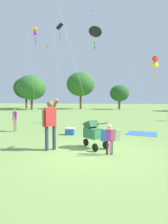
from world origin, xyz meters
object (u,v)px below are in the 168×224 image
object	(u,v)px
child_with_butterfly_kite	(110,137)
picnic_blanket	(142,133)
stroller	(93,132)
kite_green_novelty	(155,62)
kite_adult_black	(95,33)
person_adult_flyer	(50,120)
kite_orange_delta	(59,31)
cooler_box	(70,131)
person_sitting_far	(15,118)
person_kid_running	(51,112)
kite_blue_high	(35,32)

from	to	relation	value
child_with_butterfly_kite	picnic_blanket	xyz separation A→B (m)	(1.49, 4.01, -0.58)
stroller	kite_green_novelty	size ratio (longest dim) A/B	0.22
kite_adult_black	person_adult_flyer	bearing A→B (deg)	-107.47
person_adult_flyer	kite_orange_delta	world-z (taller)	kite_orange_delta
picnic_blanket	cooler_box	distance (m)	3.74
stroller	kite_adult_black	world-z (taller)	kite_adult_black
person_sitting_far	cooler_box	xyz separation A→B (m)	(3.25, -0.42, -0.56)
child_with_butterfly_kite	person_sitting_far	world-z (taller)	person_sitting_far
kite_green_novelty	person_kid_running	bearing A→B (deg)	-179.85
kite_blue_high	person_kid_running	xyz separation A→B (m)	(1.40, -0.56, -6.08)
person_adult_flyer	kite_adult_black	world-z (taller)	kite_adult_black
person_adult_flyer	picnic_blanket	bearing A→B (deg)	46.80
stroller	person_sitting_far	distance (m)	5.45
child_with_butterfly_kite	person_sitting_far	xyz separation A→B (m)	(-5.36, 3.48, 0.14)
person_kid_running	kite_blue_high	bearing A→B (deg)	158.10
stroller	cooler_box	world-z (taller)	stroller
picnic_blanket	kite_orange_delta	bearing A→B (deg)	139.43
person_adult_flyer	person_kid_running	distance (m)	7.53
cooler_box	kite_green_novelty	bearing A→B (deg)	41.63
kite_green_novelty	kite_blue_high	world-z (taller)	kite_blue_high
kite_orange_delta	kite_green_novelty	bearing A→B (deg)	-14.89
kite_blue_high	person_sitting_far	bearing A→B (deg)	-80.82
child_with_butterfly_kite	person_adult_flyer	size ratio (longest dim) A/B	0.54
person_adult_flyer	kite_adult_black	xyz separation A→B (m)	(1.13, 3.58, 4.14)
person_adult_flyer	stroller	bearing A→B (deg)	20.67
cooler_box	child_with_butterfly_kite	bearing A→B (deg)	-55.36
child_with_butterfly_kite	kite_orange_delta	size ratio (longest dim) A/B	0.12
kite_orange_delta	kite_green_novelty	world-z (taller)	kite_orange_delta
kite_adult_black	kite_blue_high	size ratio (longest dim) A/B	0.75
stroller	picnic_blanket	size ratio (longest dim) A/B	0.70
child_with_butterfly_kite	kite_orange_delta	world-z (taller)	kite_orange_delta
person_sitting_far	cooler_box	size ratio (longest dim) A/B	2.77
cooler_box	kite_blue_high	bearing A→B (deg)	129.63
kite_blue_high	cooler_box	size ratio (longest dim) A/B	16.18
kite_orange_delta	kite_green_novelty	distance (m)	8.10
stroller	kite_green_novelty	xyz separation A→B (m)	(3.28, 6.54, 3.62)
picnic_blanket	kite_adult_black	bearing A→B (deg)	-174.68
person_kid_running	kite_green_novelty	bearing A→B (deg)	0.15
child_with_butterfly_kite	kite_green_novelty	xyz separation A→B (m)	(2.64, 7.29, 3.64)
kite_blue_high	picnic_blanket	xyz separation A→B (m)	(7.56, -3.82, -6.87)
person_kid_running	cooler_box	world-z (taller)	person_kid_running
child_with_butterfly_kite	kite_blue_high	bearing A→B (deg)	127.76
person_adult_flyer	cooler_box	xyz separation A→B (m)	(-0.03, 2.86, -0.88)
kite_blue_high	person_sitting_far	world-z (taller)	kite_blue_high
cooler_box	kite_adult_black	bearing A→B (deg)	31.99
child_with_butterfly_kite	person_sitting_far	bearing A→B (deg)	147.03
person_adult_flyer	person_sitting_far	size ratio (longest dim) A/B	1.47
picnic_blanket	cooler_box	xyz separation A→B (m)	(-3.61, -0.95, 0.17)
person_sitting_far	person_kid_running	world-z (taller)	person_kid_running
child_with_butterfly_kite	picnic_blanket	distance (m)	4.32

